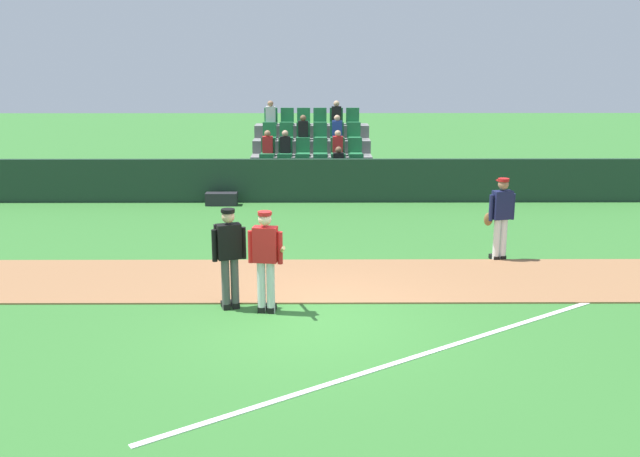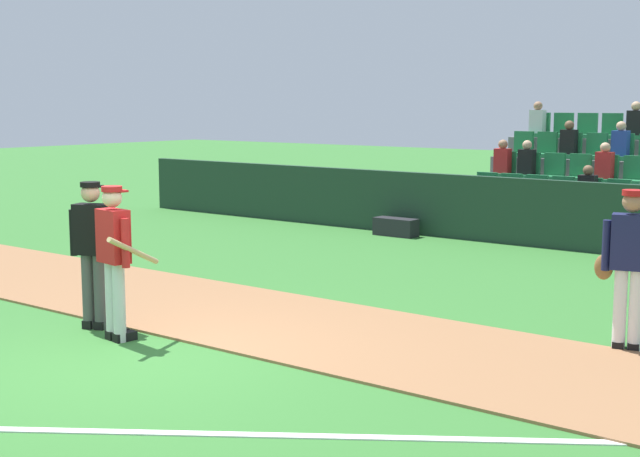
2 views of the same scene
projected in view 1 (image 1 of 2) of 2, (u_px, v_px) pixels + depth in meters
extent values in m
plane|color=#33702D|center=(307.00, 321.00, 11.86)|extent=(80.00, 80.00, 0.00)
cube|color=#936642|center=(309.00, 280.00, 13.91)|extent=(28.00, 2.67, 0.03)
cube|color=white|center=(496.00, 331.00, 11.38)|extent=(9.96, 6.86, 0.01)
cube|color=#1E3828|center=(311.00, 181.00, 20.96)|extent=(20.00, 0.16, 1.27)
cube|color=slate|center=(312.00, 183.00, 23.31)|extent=(3.90, 3.80, 0.30)
cube|color=slate|center=(311.00, 179.00, 21.99)|extent=(3.80, 0.85, 0.40)
cube|color=#237542|center=(266.00, 171.00, 21.83)|extent=(0.44, 0.40, 0.08)
cube|color=#237542|center=(267.00, 162.00, 21.98)|extent=(0.44, 0.08, 0.50)
cube|color=#237542|center=(284.00, 171.00, 21.83)|extent=(0.44, 0.40, 0.08)
cube|color=#237542|center=(284.00, 162.00, 21.98)|extent=(0.44, 0.08, 0.50)
cube|color=#237542|center=(302.00, 171.00, 21.83)|extent=(0.44, 0.40, 0.08)
cube|color=#237542|center=(302.00, 162.00, 21.99)|extent=(0.44, 0.08, 0.50)
cube|color=#237542|center=(320.00, 171.00, 21.84)|extent=(0.44, 0.40, 0.08)
cube|color=#237542|center=(320.00, 162.00, 21.99)|extent=(0.44, 0.08, 0.50)
cube|color=#237542|center=(339.00, 171.00, 21.84)|extent=(0.44, 0.40, 0.08)
cube|color=#237542|center=(338.00, 162.00, 21.99)|extent=(0.44, 0.08, 0.50)
cube|color=black|center=(339.00, 161.00, 21.81)|extent=(0.32, 0.22, 0.52)
sphere|color=brown|center=(339.00, 150.00, 21.73)|extent=(0.20, 0.20, 0.20)
cube|color=#237542|center=(357.00, 171.00, 21.84)|extent=(0.44, 0.40, 0.08)
cube|color=#237542|center=(356.00, 162.00, 21.99)|extent=(0.44, 0.08, 0.50)
cube|color=slate|center=(312.00, 162.00, 22.72)|extent=(3.80, 0.85, 0.40)
cube|color=#237542|center=(268.00, 154.00, 22.55)|extent=(0.44, 0.40, 0.08)
cube|color=#237542|center=(268.00, 146.00, 22.71)|extent=(0.44, 0.08, 0.50)
cube|color=red|center=(268.00, 145.00, 22.53)|extent=(0.32, 0.22, 0.52)
sphere|color=#9E7051|center=(268.00, 133.00, 22.45)|extent=(0.20, 0.20, 0.20)
cube|color=#237542|center=(285.00, 154.00, 22.56)|extent=(0.44, 0.40, 0.08)
cube|color=#237542|center=(285.00, 146.00, 22.71)|extent=(0.44, 0.08, 0.50)
cube|color=black|center=(285.00, 145.00, 22.53)|extent=(0.32, 0.22, 0.52)
sphere|color=tan|center=(285.00, 133.00, 22.45)|extent=(0.20, 0.20, 0.20)
cube|color=#237542|center=(303.00, 154.00, 22.56)|extent=(0.44, 0.40, 0.08)
cube|color=#237542|center=(303.00, 145.00, 22.71)|extent=(0.44, 0.08, 0.50)
cube|color=#237542|center=(320.00, 154.00, 22.56)|extent=(0.44, 0.40, 0.08)
cube|color=#237542|center=(320.00, 145.00, 22.72)|extent=(0.44, 0.08, 0.50)
cube|color=#237542|center=(338.00, 154.00, 22.57)|extent=(0.44, 0.40, 0.08)
cube|color=#237542|center=(338.00, 145.00, 22.72)|extent=(0.44, 0.08, 0.50)
cube|color=red|center=(338.00, 145.00, 22.54)|extent=(0.32, 0.22, 0.52)
sphere|color=tan|center=(338.00, 133.00, 22.46)|extent=(0.20, 0.20, 0.20)
cube|color=#237542|center=(355.00, 154.00, 22.57)|extent=(0.44, 0.40, 0.08)
cube|color=#237542|center=(355.00, 145.00, 22.72)|extent=(0.44, 0.08, 0.50)
cube|color=slate|center=(312.00, 146.00, 23.45)|extent=(3.80, 0.85, 0.40)
cube|color=#237542|center=(269.00, 138.00, 23.28)|extent=(0.44, 0.40, 0.08)
cube|color=#237542|center=(270.00, 130.00, 23.44)|extent=(0.44, 0.08, 0.50)
cube|color=#237542|center=(286.00, 138.00, 23.29)|extent=(0.44, 0.40, 0.08)
cube|color=#237542|center=(286.00, 130.00, 23.44)|extent=(0.44, 0.08, 0.50)
cube|color=#237542|center=(303.00, 138.00, 23.29)|extent=(0.44, 0.40, 0.08)
cube|color=#237542|center=(303.00, 130.00, 23.44)|extent=(0.44, 0.08, 0.50)
cube|color=black|center=(303.00, 129.00, 23.26)|extent=(0.32, 0.22, 0.52)
sphere|color=brown|center=(303.00, 118.00, 23.18)|extent=(0.20, 0.20, 0.20)
cube|color=#237542|center=(320.00, 138.00, 23.29)|extent=(0.44, 0.40, 0.08)
cube|color=#237542|center=(320.00, 130.00, 23.44)|extent=(0.44, 0.08, 0.50)
cube|color=#237542|center=(337.00, 138.00, 23.29)|extent=(0.44, 0.40, 0.08)
cube|color=#237542|center=(337.00, 130.00, 23.45)|extent=(0.44, 0.08, 0.50)
cube|color=#263F99|center=(337.00, 129.00, 23.27)|extent=(0.32, 0.22, 0.52)
sphere|color=tan|center=(337.00, 118.00, 23.19)|extent=(0.20, 0.20, 0.20)
cube|color=#237542|center=(354.00, 138.00, 23.30)|extent=(0.44, 0.40, 0.08)
cube|color=#237542|center=(354.00, 130.00, 23.45)|extent=(0.44, 0.08, 0.50)
cube|color=slate|center=(312.00, 131.00, 24.18)|extent=(3.80, 0.85, 0.40)
cube|color=#237542|center=(271.00, 123.00, 24.01)|extent=(0.44, 0.40, 0.08)
cube|color=#237542|center=(271.00, 115.00, 24.16)|extent=(0.44, 0.08, 0.50)
cube|color=silver|center=(271.00, 114.00, 23.99)|extent=(0.32, 0.22, 0.52)
sphere|color=#9E7051|center=(270.00, 104.00, 23.90)|extent=(0.20, 0.20, 0.20)
cube|color=#237542|center=(287.00, 123.00, 24.01)|extent=(0.44, 0.40, 0.08)
cube|color=#237542|center=(287.00, 115.00, 24.17)|extent=(0.44, 0.08, 0.50)
cube|color=#237542|center=(304.00, 123.00, 24.02)|extent=(0.44, 0.40, 0.08)
cube|color=#237542|center=(304.00, 115.00, 24.17)|extent=(0.44, 0.08, 0.50)
cube|color=#237542|center=(320.00, 123.00, 24.02)|extent=(0.44, 0.40, 0.08)
cube|color=#237542|center=(320.00, 115.00, 24.17)|extent=(0.44, 0.08, 0.50)
cube|color=#237542|center=(336.00, 123.00, 24.02)|extent=(0.44, 0.40, 0.08)
cube|color=#237542|center=(336.00, 115.00, 24.18)|extent=(0.44, 0.08, 0.50)
cube|color=black|center=(336.00, 114.00, 24.00)|extent=(0.32, 0.22, 0.52)
sphere|color=tan|center=(336.00, 104.00, 23.91)|extent=(0.20, 0.20, 0.20)
cube|color=#237542|center=(353.00, 123.00, 24.03)|extent=(0.44, 0.40, 0.08)
cube|color=#237542|center=(353.00, 115.00, 24.18)|extent=(0.44, 0.08, 0.50)
cylinder|color=silver|center=(261.00, 287.00, 12.13)|extent=(0.14, 0.14, 0.90)
cylinder|color=silver|center=(271.00, 287.00, 12.11)|extent=(0.14, 0.14, 0.90)
cube|color=black|center=(263.00, 308.00, 12.28)|extent=(0.16, 0.28, 0.10)
cube|color=black|center=(272.00, 309.00, 12.26)|extent=(0.16, 0.28, 0.10)
cube|color=red|center=(265.00, 244.00, 11.94)|extent=(0.43, 0.28, 0.60)
cylinder|color=red|center=(251.00, 247.00, 11.98)|extent=(0.09, 0.09, 0.55)
cylinder|color=red|center=(280.00, 248.00, 11.91)|extent=(0.09, 0.09, 0.55)
sphere|color=beige|center=(265.00, 219.00, 11.83)|extent=(0.22, 0.22, 0.22)
cylinder|color=#B21919|center=(265.00, 213.00, 11.81)|extent=(0.23, 0.23, 0.06)
cube|color=#B21919|center=(266.00, 214.00, 11.91)|extent=(0.20, 0.15, 0.02)
cylinder|color=tan|center=(281.00, 252.00, 12.03)|extent=(0.18, 0.80, 0.41)
cylinder|color=#4C4C4C|center=(226.00, 284.00, 12.27)|extent=(0.14, 0.14, 0.90)
cylinder|color=#4C4C4C|center=(235.00, 283.00, 12.33)|extent=(0.14, 0.14, 0.90)
cube|color=black|center=(226.00, 305.00, 12.43)|extent=(0.20, 0.29, 0.10)
cube|color=black|center=(235.00, 304.00, 12.48)|extent=(0.20, 0.29, 0.10)
cube|color=black|center=(229.00, 241.00, 12.12)|extent=(0.45, 0.34, 0.60)
cylinder|color=black|center=(214.00, 246.00, 12.05)|extent=(0.09, 0.09, 0.55)
cylinder|color=black|center=(243.00, 243.00, 12.22)|extent=(0.09, 0.09, 0.55)
sphere|color=tan|center=(228.00, 217.00, 12.02)|extent=(0.22, 0.22, 0.22)
cylinder|color=black|center=(228.00, 211.00, 11.99)|extent=(0.23, 0.23, 0.06)
cube|color=black|center=(227.00, 211.00, 12.09)|extent=(0.21, 0.17, 0.02)
cube|color=black|center=(227.00, 240.00, 12.24)|extent=(0.44, 0.23, 0.56)
cylinder|color=white|center=(496.00, 240.00, 15.14)|extent=(0.14, 0.14, 0.90)
cylinder|color=white|center=(503.00, 239.00, 15.18)|extent=(0.14, 0.14, 0.90)
cube|color=black|center=(494.00, 257.00, 15.29)|extent=(0.18, 0.28, 0.10)
cube|color=black|center=(501.00, 257.00, 15.33)|extent=(0.18, 0.28, 0.10)
cube|color=#191E47|center=(502.00, 205.00, 14.98)|extent=(0.44, 0.32, 0.60)
cylinder|color=#191E47|center=(491.00, 208.00, 14.92)|extent=(0.09, 0.09, 0.55)
cylinder|color=#191E47|center=(513.00, 207.00, 15.05)|extent=(0.09, 0.09, 0.55)
sphere|color=#9E7051|center=(503.00, 185.00, 14.87)|extent=(0.22, 0.22, 0.22)
cylinder|color=#B21919|center=(504.00, 180.00, 14.85)|extent=(0.23, 0.23, 0.06)
cube|color=#B21919|center=(501.00, 180.00, 14.95)|extent=(0.20, 0.16, 0.02)
ellipsoid|color=brown|center=(488.00, 219.00, 15.03)|extent=(0.22, 0.17, 0.28)
cube|color=#232328|center=(221.00, 199.00, 20.62)|extent=(0.90, 0.36, 0.36)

